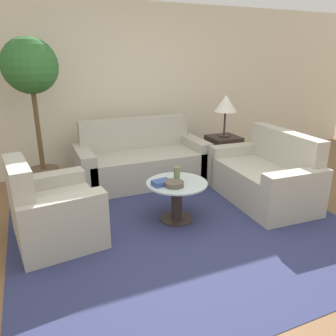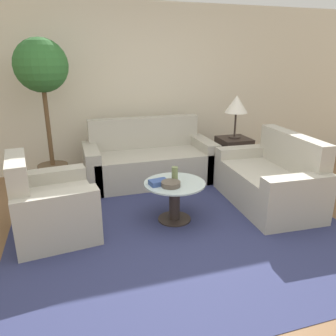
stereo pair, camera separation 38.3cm
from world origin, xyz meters
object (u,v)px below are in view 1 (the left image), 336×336
sofa_main (141,162)px  armchair (50,214)px  table_lamp (226,104)px  book_stack (162,183)px  potted_plant (32,86)px  vase (177,174)px  bowl (174,184)px  loveseat (266,178)px  coffee_table (177,196)px

sofa_main → armchair: sofa_main is taller
table_lamp → book_stack: (-1.56, -1.22, -0.61)m
sofa_main → armchair: size_ratio=1.89×
sofa_main → table_lamp: 1.56m
potted_plant → vase: (1.34, -1.45, -0.89)m
sofa_main → bowl: (-0.11, -1.46, 0.19)m
table_lamp → potted_plant: (-2.71, 0.25, 0.35)m
armchair → loveseat: bearing=-97.6°
loveseat → table_lamp: bearing=179.7°
bowl → book_stack: same height
bowl → coffee_table: bearing=51.5°
loveseat → table_lamp: (0.06, 1.14, 0.80)m
armchair → loveseat: size_ratio=0.68×
sofa_main → coffee_table: size_ratio=2.75×
vase → bowl: vase is taller
armchair → coffee_table: size_ratio=1.46×
armchair → book_stack: size_ratio=4.56×
armchair → coffee_table: 1.35m
table_lamp → bowl: (-1.45, -1.31, -0.61)m
coffee_table → book_stack: (-0.19, -0.01, 0.19)m
potted_plant → table_lamp: bearing=-5.3°
sofa_main → vase: bearing=-91.4°
sofa_main → armchair: bearing=-137.6°
armchair → vase: bearing=-100.5°
loveseat → potted_plant: size_ratio=0.73×
coffee_table → vase: vase is taller
sofa_main → table_lamp: table_lamp is taller
potted_plant → book_stack: size_ratio=9.23×
loveseat → sofa_main: bearing=-132.8°
armchair → vase: (1.35, -0.08, 0.26)m
sofa_main → coffee_table: bearing=-91.6°
bowl → potted_plant: bearing=128.9°
coffee_table → book_stack: book_stack is taller
table_lamp → potted_plant: 2.74m
armchair → bowl: (1.27, -0.19, 0.19)m
vase → book_stack: 0.20m
armchair → vase: armchair is taller
loveseat → bowl: (-1.39, -0.16, 0.19)m
loveseat → potted_plant: bearing=-115.0°
sofa_main → bowl: 1.48m
sofa_main → potted_plant: bearing=176.0°
table_lamp → book_stack: size_ratio=2.96×
loveseat → vase: size_ratio=8.27×
sofa_main → armchair: 1.88m
sofa_main → vase: sofa_main is taller
sofa_main → potted_plant: 1.79m
sofa_main → loveseat: (1.27, -1.30, -0.00)m
vase → table_lamp: bearing=41.2°
loveseat → book_stack: size_ratio=6.69×
vase → book_stack: vase is taller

